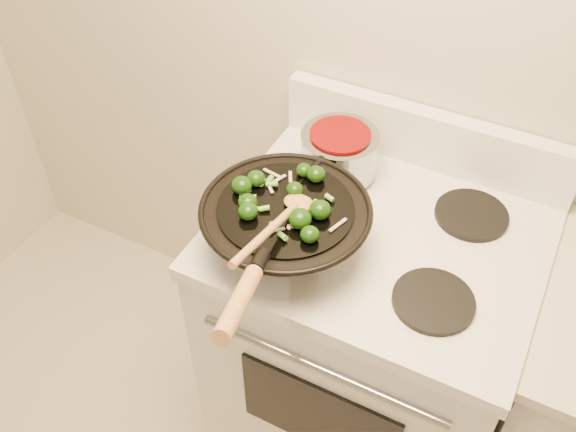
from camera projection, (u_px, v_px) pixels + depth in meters
The scene contains 5 objects.
stove at pixel (365, 339), 1.86m from camera, with size 0.78×0.67×1.08m.
wok at pixel (285, 225), 1.45m from camera, with size 0.39×0.64×0.26m.
stirfry at pixel (283, 199), 1.41m from camera, with size 0.27×0.23×0.04m.
wooden_spoon at pixel (282, 219), 1.35m from camera, with size 0.07×0.31×0.09m.
saucepan at pixel (339, 152), 1.65m from camera, with size 0.20×0.32×0.12m.
Camera 1 is at (0.14, 0.11, 2.03)m, focal length 40.00 mm.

